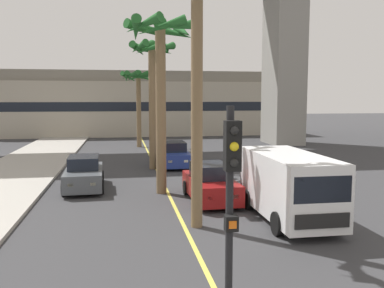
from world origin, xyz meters
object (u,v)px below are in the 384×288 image
Objects in this scene: delivery_van at (288,184)px; car_queue_third at (174,155)px; palm_tree_near_median at (152,71)px; palm_tree_mid_median at (197,4)px; car_queue_second at (210,184)px; palm_tree_farthest_median at (160,55)px; car_queue_front at (84,174)px; palm_tree_far_median at (138,85)px; traffic_light_median_near at (231,203)px.

car_queue_third is at bearing 101.75° from delivery_van.
palm_tree_mid_median reaches higher than palm_tree_near_median.
car_queue_second is 1.01× the size of car_queue_third.
palm_tree_mid_median is at bearing -93.53° from car_queue_third.
car_queue_third is at bearing 78.48° from palm_tree_farthest_median.
palm_tree_mid_median is (-3.31, -0.22, 5.99)m from delivery_van.
car_queue_third is 14.10m from palm_tree_mid_median.
delivery_van is (7.58, -6.44, 0.57)m from car_queue_front.
car_queue_third is at bearing 86.47° from palm_tree_mid_median.
palm_tree_far_median is at bearing 92.01° from palm_tree_near_median.
palm_tree_far_median is (-4.31, 23.25, 4.16)m from delivery_van.
traffic_light_median_near is (-1.57, -19.82, 1.99)m from car_queue_third.
delivery_van is (2.55, -12.24, 0.57)m from car_queue_third.
palm_tree_far_median is at bearing 90.37° from traffic_light_median_near.
car_queue_front is at bearing 149.44° from car_queue_second.
palm_tree_far_median reaches higher than car_queue_front.
car_queue_front is at bearing -130.97° from car_queue_third.
palm_tree_farthest_median is (-0.71, 5.20, -1.09)m from palm_tree_mid_median.
traffic_light_median_near is 0.54× the size of palm_tree_near_median.
palm_tree_near_median reaches higher than car_queue_third.
palm_tree_far_median is at bearing 100.51° from delivery_van.
palm_tree_near_median reaches higher than delivery_van.
traffic_light_median_near is 0.47× the size of palm_tree_mid_median.
delivery_van is at bearing -71.35° from palm_tree_near_median.
traffic_light_median_near is 8.69m from palm_tree_mid_median.
traffic_light_median_near reaches higher than car_queue_front.
car_queue_third is 5.39m from palm_tree_near_median.
car_queue_front is at bearing 139.64° from delivery_van.
palm_tree_farthest_median reaches higher than car_queue_front.
palm_tree_near_median reaches higher than palm_tree_far_median.
palm_tree_farthest_median is (0.29, -18.27, 0.75)m from palm_tree_far_median.
delivery_van is 0.68× the size of palm_tree_near_median.
delivery_van is (2.12, -3.22, 0.57)m from car_queue_second.
car_queue_front is 1.01× the size of car_queue_second.
car_queue_front is 7.68m from car_queue_third.
car_queue_front is 0.47× the size of palm_tree_mid_median.
palm_tree_near_median is at bearing 54.30° from car_queue_front.
car_queue_third is at bearing 85.48° from traffic_light_median_near.
palm_tree_mid_median reaches higher than car_queue_third.
car_queue_third is at bearing 49.03° from car_queue_front.
palm_tree_far_median is at bearing 92.44° from palm_tree_mid_median.
palm_tree_farthest_median reaches higher than delivery_van.
car_queue_front is 17.76m from palm_tree_far_median.
traffic_light_median_near is 0.62× the size of palm_tree_far_median.
traffic_light_median_near is 30.94m from palm_tree_far_median.
car_queue_third is 0.78× the size of delivery_van.
car_queue_front is 10.28m from palm_tree_mid_median.
car_queue_front is at bearing -101.01° from palm_tree_far_median.
palm_tree_mid_median is at bearing -176.23° from delivery_van.
delivery_van is at bearing 3.77° from palm_tree_mid_median.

